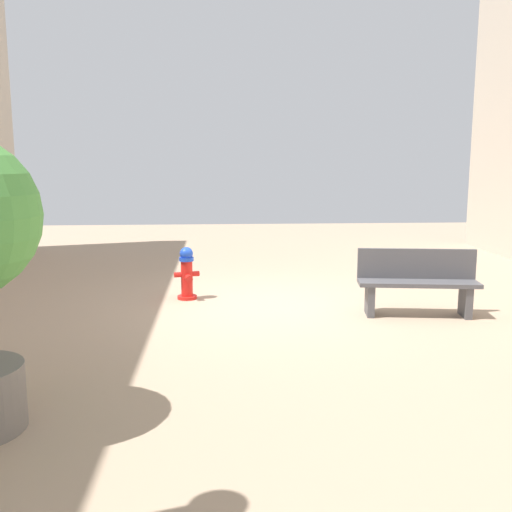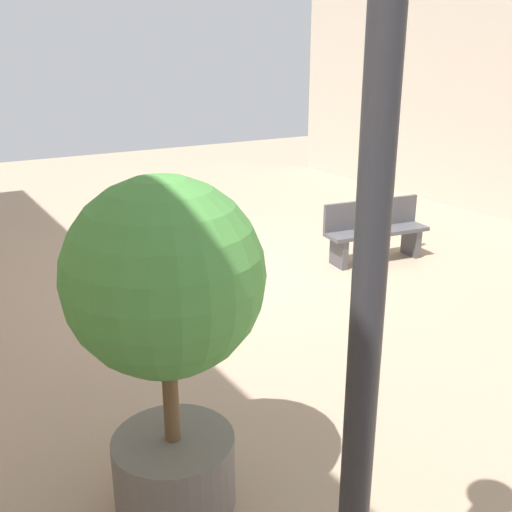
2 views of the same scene
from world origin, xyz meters
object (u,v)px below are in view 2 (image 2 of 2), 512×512
object	(u,v)px
planter_tree	(166,310)
street_lamp	(372,244)
fire_hydrant	(144,249)
bench_near	(375,229)

from	to	relation	value
planter_tree	street_lamp	distance (m)	1.94
fire_hydrant	street_lamp	xyz separation A→B (m)	(1.37, 6.23, 2.02)
bench_near	planter_tree	world-z (taller)	planter_tree
bench_near	planter_tree	distance (m)	6.03
bench_near	planter_tree	size ratio (longest dim) A/B	0.71
fire_hydrant	planter_tree	distance (m)	4.90
bench_near	street_lamp	xyz separation A→B (m)	(4.75, 5.05, 1.94)
street_lamp	planter_tree	bearing A→B (deg)	-84.31
fire_hydrant	bench_near	bearing A→B (deg)	160.63
planter_tree	bench_near	bearing A→B (deg)	-145.88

